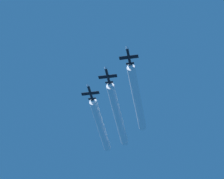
# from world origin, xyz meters

# --- Properties ---
(jet_lead) EXTENTS (8.36, 12.17, 2.92)m
(jet_lead) POSITION_xyz_m (-10.35, 8.94, 144.15)
(jet_lead) COLOR black
(jet_second_echelon) EXTENTS (8.36, 12.17, 2.92)m
(jet_second_echelon) POSITION_xyz_m (0.31, 0.43, 142.03)
(jet_second_echelon) COLOR black
(jet_third_echelon) EXTENTS (8.36, 12.17, 2.92)m
(jet_third_echelon) POSITION_xyz_m (10.04, -8.91, 141.30)
(jet_third_echelon) COLOR black
(smoke_trail_lead) EXTENTS (3.80, 47.89, 3.80)m
(smoke_trail_lead) POSITION_xyz_m (-10.35, -20.56, 144.12)
(smoke_trail_lead) COLOR white
(smoke_trail_second_echelon) EXTENTS (3.80, 48.44, 3.80)m
(smoke_trail_second_echelon) POSITION_xyz_m (0.31, -29.34, 142.00)
(smoke_trail_second_echelon) COLOR white
(smoke_trail_third_echelon) EXTENTS (3.80, 41.80, 3.80)m
(smoke_trail_third_echelon) POSITION_xyz_m (10.04, -35.38, 141.27)
(smoke_trail_third_echelon) COLOR white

